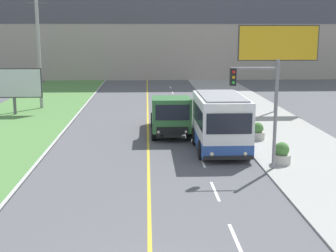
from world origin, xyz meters
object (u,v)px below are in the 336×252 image
Objects in this scene: utility_pole_far at (39,49)px; billboard_small at (13,84)px; city_bus at (221,123)px; dump_truck at (171,116)px; billboard_large at (278,46)px; traffic_light_mast at (261,100)px; planter_round_near at (282,154)px; planter_round_second at (258,132)px.

billboard_small is (-1.42, -3.11, -2.60)m from utility_pole_far.
dump_truck is (-2.53, 4.12, -0.30)m from city_bus.
city_bus reaches higher than dump_truck.
city_bus is at bearing -40.45° from billboard_small.
billboard_large is 21.24m from billboard_small.
utility_pole_far is 4.29m from billboard_small.
utility_pole_far is at bearing 127.11° from traffic_light_mast.
planter_round_near is at bearing -41.60° from billboard_small.
city_bus is at bearing -117.44° from billboard_large.
planter_round_second is (1.34, 6.02, -2.83)m from traffic_light_mast.
city_bus is 0.78× the size of billboard_large.
planter_round_near is (2.61, -2.83, -1.03)m from city_bus.
dump_truck is 8.68m from planter_round_near.
utility_pole_far is 2.25× the size of billboard_small.
planter_round_near is (-3.91, -15.38, -4.84)m from billboard_large.
utility_pole_far is 19.84m from billboard_large.
city_bus is 4.85m from dump_truck.
dump_truck is 0.94× the size of billboard_large.
planter_round_second is at bearing -39.60° from utility_pole_far.
utility_pole_far is 24.54m from planter_round_near.
billboard_small is (-21.04, -0.18, -2.94)m from billboard_large.
billboard_small is at bearing 145.46° from dump_truck.
traffic_light_mast is at bearing -69.74° from city_bus.
utility_pole_far is 1.90× the size of traffic_light_mast.
city_bus is at bearing -137.29° from planter_round_second.
traffic_light_mast is 6.78m from planter_round_second.
billboard_small reaches higher than planter_round_second.
city_bus is 14.65m from billboard_large.
utility_pole_far reaches higher than billboard_small.
planter_round_second is (-3.86, -10.10, -4.86)m from billboard_large.
billboard_small is at bearing 134.80° from traffic_light_mast.
utility_pole_far reaches higher than billboard_large.
planter_round_second is (0.05, 5.28, -0.02)m from planter_round_near.
utility_pole_far is at bearing 132.93° from dump_truck.
dump_truck is at bearing 116.57° from traffic_light_mast.
traffic_light_mast is (1.32, -3.57, 1.78)m from city_bus.
traffic_light_mast is at bearing -107.89° from billboard_large.
city_bus is 0.55× the size of utility_pole_far.
city_bus is 5.14× the size of planter_round_second.
planter_round_near is at bearing -49.38° from utility_pole_far.
planter_round_near is at bearing -47.32° from city_bus.
planter_round_second is at bearing -17.89° from dump_truck.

